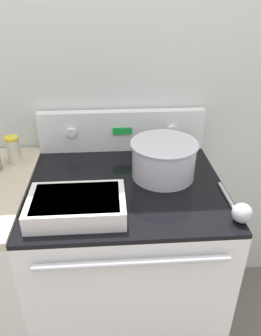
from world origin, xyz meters
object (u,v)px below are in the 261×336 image
Objects in this scene: casserole_dish at (77,205)px; spice_jar_yellow_cap at (14,150)px; mixing_bowl at (164,157)px; ladle at (240,211)px.

spice_jar_yellow_cap is at bearing 128.21° from casserole_dish.
spice_jar_yellow_cap is (-0.64, 0.14, -0.01)m from mixing_bowl.
mixing_bowl is at bearing 125.16° from ladle.
casserole_dish is 0.48m from spice_jar_yellow_cap.
ladle is (0.56, -0.07, -0.01)m from casserole_dish.
spice_jar_yellow_cap is at bearing 152.50° from ladle.
mixing_bowl is 1.04× the size of ladle.
casserole_dish is 1.25× the size of ladle.
ladle is at bearing -54.84° from mixing_bowl.
mixing_bowl is 0.83× the size of casserole_dish.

